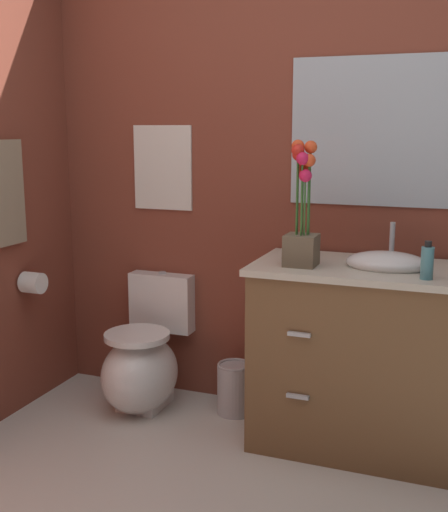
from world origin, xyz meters
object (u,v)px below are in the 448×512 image
(toilet, at_px, (144,363))
(wall_mirror, at_px, (375,132))
(flower_vase, at_px, (302,218))
(vanity_cabinet, at_px, (356,355))
(wall_poster, at_px, (163,168))
(trash_bin, at_px, (235,388))
(soap_bottle, at_px, (427,262))
(toilet_paper_roll, at_px, (33,283))
(hanging_towel, at_px, (3,193))

(toilet, relative_size, wall_mirror, 0.86)
(toilet, height_order, flower_vase, flower_vase)
(wall_mirror, bearing_deg, toilet, -166.50)
(flower_vase, relative_size, wall_mirror, 0.69)
(toilet, xyz_separation_m, vanity_cabinet, (1.12, -0.03, 0.20))
(wall_poster, relative_size, wall_mirror, 0.56)
(vanity_cabinet, distance_m, trash_bin, 0.72)
(trash_bin, relative_size, wall_poster, 0.60)
(trash_bin, bearing_deg, toilet, -168.94)
(vanity_cabinet, xyz_separation_m, wall_mirror, (-0.00, 0.29, 1.01))
(flower_vase, relative_size, soap_bottle, 3.52)
(flower_vase, relative_size, trash_bin, 2.04)
(wall_mirror, relative_size, toilet_paper_roll, 7.27)
(toilet_paper_roll, bearing_deg, vanity_cabinet, 5.89)
(hanging_towel, relative_size, toilet_paper_roll, 4.73)
(toilet, bearing_deg, wall_mirror, 13.50)
(soap_bottle, distance_m, trash_bin, 1.26)
(toilet, height_order, hanging_towel, hanging_towel)
(wall_poster, bearing_deg, soap_bottle, -18.21)
(flower_vase, distance_m, wall_mirror, 0.59)
(soap_bottle, bearing_deg, flower_vase, 172.11)
(soap_bottle, bearing_deg, vanity_cabinet, 150.02)
(vanity_cabinet, relative_size, soap_bottle, 6.63)
(hanging_towel, bearing_deg, soap_bottle, 3.29)
(wall_poster, xyz_separation_m, toilet_paper_roll, (-0.53, -0.46, -0.58))
(flower_vase, bearing_deg, wall_poster, 155.89)
(toilet, relative_size, trash_bin, 2.54)
(wall_mirror, bearing_deg, wall_poster, 180.00)
(toilet, height_order, wall_mirror, wall_mirror)
(trash_bin, distance_m, wall_poster, 1.23)
(flower_vase, xyz_separation_m, wall_poster, (-0.87, 0.39, 0.18))
(vanity_cabinet, relative_size, wall_mirror, 1.31)
(trash_bin, bearing_deg, vanity_cabinet, -10.64)
(vanity_cabinet, bearing_deg, flower_vase, -158.77)
(hanging_towel, distance_m, toilet_paper_roll, 0.49)
(wall_poster, bearing_deg, toilet_paper_roll, -138.82)
(trash_bin, distance_m, wall_mirror, 1.47)
(wall_poster, relative_size, hanging_towel, 0.86)
(flower_vase, height_order, soap_bottle, flower_vase)
(flower_vase, distance_m, soap_bottle, 0.57)
(wall_mirror, bearing_deg, toilet_paper_roll, -164.25)
(flower_vase, xyz_separation_m, trash_bin, (-0.39, 0.22, -0.94))
(toilet, distance_m, wall_poster, 1.05)
(wall_poster, xyz_separation_m, hanging_towel, (-0.59, -0.58, -0.11))
(soap_bottle, bearing_deg, toilet, 172.05)
(hanging_towel, bearing_deg, toilet, 28.07)
(soap_bottle, xyz_separation_m, wall_mirror, (-0.30, 0.46, 0.52))
(soap_bottle, bearing_deg, wall_mirror, 122.75)
(toilet_paper_roll, bearing_deg, wall_poster, 41.18)
(flower_vase, xyz_separation_m, toilet_paper_roll, (-1.40, -0.07, -0.40))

